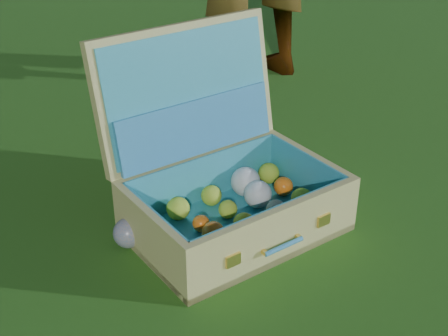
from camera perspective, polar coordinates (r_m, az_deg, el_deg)
The scene contains 3 objects.
ground at distance 1.78m, azimuth 5.04°, elevation -2.85°, with size 60.00×60.00×0.00m, color #215114.
stray_ball at distance 1.59m, azimuth -8.73°, elevation -5.88°, with size 0.08×0.08×0.08m, color #3B669A.
suitcase at distance 1.62m, azimuth -0.29°, elevation -0.55°, with size 0.58×0.52×0.50m.
Camera 1 is at (-0.82, -1.27, 0.94)m, focal length 50.00 mm.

